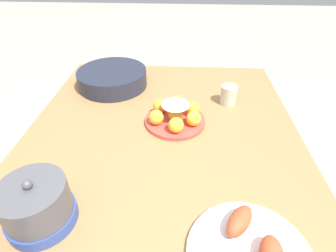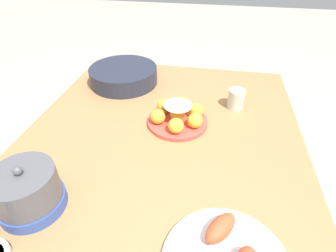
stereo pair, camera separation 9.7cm
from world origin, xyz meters
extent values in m
cylinder|color=#A87547|center=(0.66, -0.48, 0.37)|extent=(0.06, 0.06, 0.75)
cylinder|color=#A87547|center=(0.66, 0.48, 0.37)|extent=(0.06, 0.06, 0.75)
cube|color=#A87547|center=(0.00, 0.00, 0.76)|extent=(1.41, 1.05, 0.03)
cylinder|color=#E04C42|center=(0.16, -0.05, 0.78)|extent=(0.24, 0.24, 0.02)
sphere|color=yellow|center=(0.24, -0.05, 0.82)|extent=(0.06, 0.06, 0.06)
sphere|color=yellow|center=(0.21, 0.02, 0.82)|extent=(0.06, 0.06, 0.06)
sphere|color=yellow|center=(0.13, 0.02, 0.82)|extent=(0.06, 0.06, 0.06)
sphere|color=yellow|center=(0.08, -0.05, 0.82)|extent=(0.06, 0.06, 0.06)
sphere|color=yellow|center=(0.13, -0.12, 0.82)|extent=(0.06, 0.06, 0.06)
sphere|color=yellow|center=(0.20, -0.12, 0.82)|extent=(0.06, 0.06, 0.06)
ellipsoid|color=white|center=(0.16, -0.05, 0.86)|extent=(0.11, 0.11, 0.02)
sphere|color=yellow|center=(0.16, -0.05, 0.82)|extent=(0.06, 0.06, 0.06)
cylinder|color=#232838|center=(0.45, 0.27, 0.82)|extent=(0.33, 0.33, 0.08)
cylinder|color=brown|center=(0.45, 0.27, 0.85)|extent=(0.27, 0.27, 0.01)
ellipsoid|color=#D1512D|center=(-0.31, -0.23, 0.81)|extent=(0.11, 0.10, 0.05)
cylinder|color=beige|center=(0.32, -0.28, 0.82)|extent=(0.07, 0.07, 0.08)
cylinder|color=#334C99|center=(-0.31, 0.29, 0.79)|extent=(0.18, 0.18, 0.04)
cylinder|color=#515156|center=(-0.31, 0.29, 0.86)|extent=(0.17, 0.17, 0.09)
sphere|color=#515156|center=(-0.31, 0.29, 0.92)|extent=(0.02, 0.02, 0.02)
camera|label=1|loc=(-0.70, -0.07, 1.40)|focal=28.00mm
camera|label=2|loc=(-0.69, -0.17, 1.40)|focal=28.00mm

